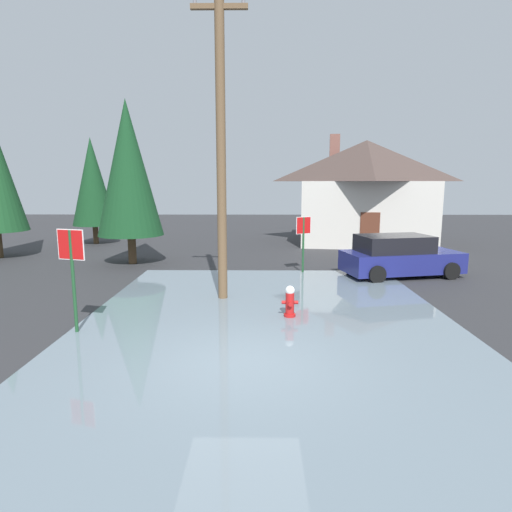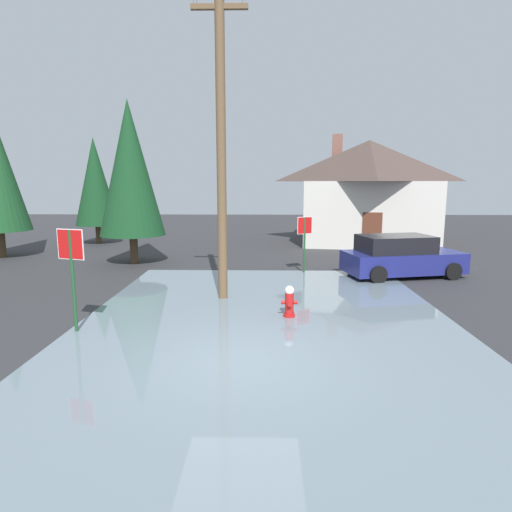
# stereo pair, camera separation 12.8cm
# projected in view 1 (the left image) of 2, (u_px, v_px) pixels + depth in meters

# --- Properties ---
(ground_plane) EXTENTS (80.00, 80.00, 0.10)m
(ground_plane) POSITION_uv_depth(u_px,v_px,m) (243.00, 365.00, 8.61)
(ground_plane) COLOR #2D2D30
(flood_puddle) EXTENTS (9.57, 13.75, 0.04)m
(flood_puddle) POSITION_uv_depth(u_px,v_px,m) (268.00, 327.00, 10.68)
(flood_puddle) COLOR slate
(flood_puddle) RESTS_ON ground
(lane_stop_bar) EXTENTS (4.40, 0.40, 0.01)m
(lane_stop_bar) POSITION_uv_depth(u_px,v_px,m) (215.00, 388.00, 7.55)
(lane_stop_bar) COLOR silver
(lane_stop_bar) RESTS_ON ground
(stop_sign_near) EXTENTS (0.69, 0.22, 2.49)m
(stop_sign_near) POSITION_uv_depth(u_px,v_px,m) (72.00, 260.00, 10.01)
(stop_sign_near) COLOR #1E4C28
(stop_sign_near) RESTS_ON ground
(fire_hydrant) EXTENTS (0.44, 0.38, 0.87)m
(fire_hydrant) POSITION_uv_depth(u_px,v_px,m) (290.00, 302.00, 11.41)
(fire_hydrant) COLOR red
(fire_hydrant) RESTS_ON ground
(utility_pole) EXTENTS (1.60, 0.28, 8.94)m
(utility_pole) POSITION_uv_depth(u_px,v_px,m) (221.00, 144.00, 12.56)
(utility_pole) COLOR brown
(utility_pole) RESTS_ON ground
(stop_sign_far) EXTENTS (0.60, 0.34, 2.23)m
(stop_sign_far) POSITION_uv_depth(u_px,v_px,m) (303.00, 233.00, 16.86)
(stop_sign_far) COLOR #1E4C28
(stop_sign_far) RESTS_ON ground
(house) EXTENTS (8.60, 7.75, 6.42)m
(house) POSITION_uv_depth(u_px,v_px,m) (365.00, 190.00, 25.47)
(house) COLOR beige
(house) RESTS_ON ground
(parked_car) EXTENTS (4.68, 2.83, 1.58)m
(parked_car) POSITION_uv_depth(u_px,v_px,m) (399.00, 257.00, 16.47)
(parked_car) COLOR navy
(parked_car) RESTS_ON ground
(pine_tree_tall_left) EXTENTS (2.42, 2.42, 6.06)m
(pine_tree_tall_left) POSITION_uv_depth(u_px,v_px,m) (92.00, 182.00, 24.72)
(pine_tree_tall_left) COLOR #4C3823
(pine_tree_tall_left) RESTS_ON ground
(pine_tree_short_left) EXTENTS (2.81, 2.81, 7.01)m
(pine_tree_short_left) POSITION_uv_depth(u_px,v_px,m) (128.00, 169.00, 18.46)
(pine_tree_short_left) COLOR #4C3823
(pine_tree_short_left) RESTS_ON ground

